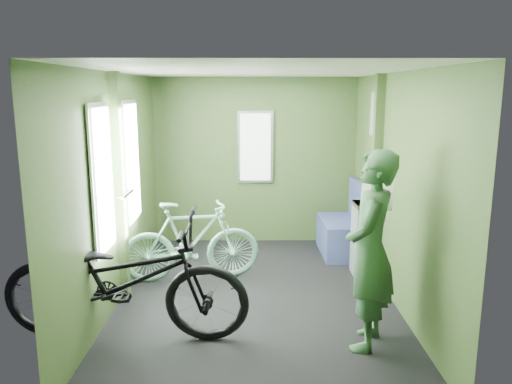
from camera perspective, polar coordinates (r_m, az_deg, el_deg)
room at (r=4.99m, az=-0.42°, el=3.64°), size 4.00×4.02×2.31m
bicycle_black at (r=4.64m, az=-14.45°, el=-16.09°), size 2.15×0.97×1.19m
bicycle_mint at (r=5.80m, az=-7.31°, el=-9.99°), size 1.61×0.78×0.96m
passenger at (r=4.21m, az=12.93°, el=-6.52°), size 0.59×0.74×1.67m
waste_box at (r=5.94m, az=12.27°, el=-5.27°), size 0.25×0.35×0.86m
bench_seat at (r=6.68m, az=9.85°, el=-4.60°), size 0.52×0.92×0.96m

